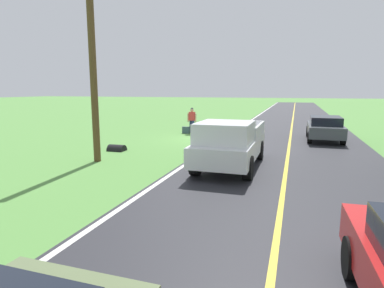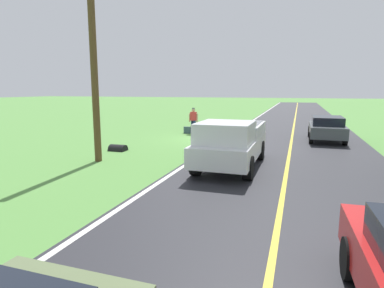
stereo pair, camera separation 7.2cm
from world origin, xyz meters
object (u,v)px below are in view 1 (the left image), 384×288
object	(u,v)px
hitchhiker_walking	(192,119)
pickup_truck_passing	(230,143)
utility_pole_roadside	(93,67)
sedan_near_oncoming	(325,128)
suitcase_carried	(186,130)

from	to	relation	value
hitchhiker_walking	pickup_truck_passing	distance (m)	9.85
utility_pole_roadside	sedan_near_oncoming	bearing A→B (deg)	-136.78
suitcase_carried	hitchhiker_walking	bearing A→B (deg)	100.86
pickup_truck_passing	sedan_near_oncoming	world-z (taller)	pickup_truck_passing
pickup_truck_passing	utility_pole_roadside	world-z (taller)	utility_pole_roadside
suitcase_carried	sedan_near_oncoming	size ratio (longest dim) A/B	0.10
suitcase_carried	utility_pole_roadside	size ratio (longest dim) A/B	0.06
sedan_near_oncoming	utility_pole_roadside	size ratio (longest dim) A/B	0.58
suitcase_carried	pickup_truck_passing	xyz separation A→B (m)	(-4.73, 8.75, 0.74)
suitcase_carried	pickup_truck_passing	world-z (taller)	pickup_truck_passing
suitcase_carried	sedan_near_oncoming	world-z (taller)	sedan_near_oncoming
utility_pole_roadside	hitchhiker_walking	bearing A→B (deg)	-96.78
suitcase_carried	sedan_near_oncoming	xyz separation A→B (m)	(-8.69, 0.47, 0.53)
hitchhiker_walking	sedan_near_oncoming	bearing A→B (deg)	176.03
suitcase_carried	sedan_near_oncoming	bearing A→B (deg)	83.80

